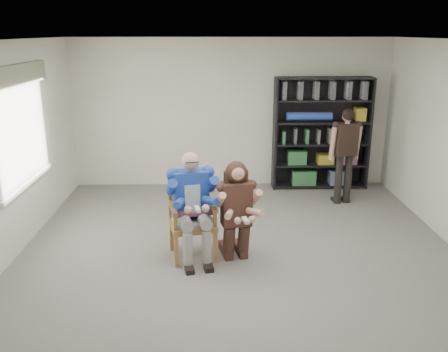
{
  "coord_description": "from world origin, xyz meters",
  "views": [
    {
      "loc": [
        -0.34,
        -5.44,
        2.9
      ],
      "look_at": [
        -0.2,
        0.6,
        1.05
      ],
      "focal_mm": 38.0,
      "sensor_mm": 36.0,
      "label": 1
    }
  ],
  "objects_px": {
    "standing_man": "(345,157)",
    "bookshelf": "(321,134)",
    "kneeling_woman": "(237,213)",
    "armchair": "(192,218)",
    "seated_man": "(192,206)"
  },
  "relations": [
    {
      "from": "standing_man",
      "to": "armchair",
      "type": "bearing_deg",
      "value": -151.8
    },
    {
      "from": "kneeling_woman",
      "to": "bookshelf",
      "type": "height_order",
      "value": "bookshelf"
    },
    {
      "from": "kneeling_woman",
      "to": "standing_man",
      "type": "relative_size",
      "value": 0.79
    },
    {
      "from": "kneeling_woman",
      "to": "bookshelf",
      "type": "distance_m",
      "value": 3.53
    },
    {
      "from": "seated_man",
      "to": "kneeling_woman",
      "type": "xyz_separation_m",
      "value": [
        0.58,
        -0.12,
        -0.06
      ]
    },
    {
      "from": "bookshelf",
      "to": "standing_man",
      "type": "height_order",
      "value": "bookshelf"
    },
    {
      "from": "seated_man",
      "to": "bookshelf",
      "type": "distance_m",
      "value": 3.75
    },
    {
      "from": "armchair",
      "to": "bookshelf",
      "type": "xyz_separation_m",
      "value": [
        2.32,
        2.93,
        0.5
      ]
    },
    {
      "from": "bookshelf",
      "to": "kneeling_woman",
      "type": "bearing_deg",
      "value": -119.76
    },
    {
      "from": "armchair",
      "to": "kneeling_woman",
      "type": "height_order",
      "value": "kneeling_woman"
    },
    {
      "from": "kneeling_woman",
      "to": "standing_man",
      "type": "xyz_separation_m",
      "value": [
        1.96,
        2.14,
        0.17
      ]
    },
    {
      "from": "standing_man",
      "to": "bookshelf",
      "type": "bearing_deg",
      "value": 93.34
    },
    {
      "from": "armchair",
      "to": "bookshelf",
      "type": "relative_size",
      "value": 0.53
    },
    {
      "from": "kneeling_woman",
      "to": "standing_man",
      "type": "bearing_deg",
      "value": 35.51
    },
    {
      "from": "armchair",
      "to": "seated_man",
      "type": "relative_size",
      "value": 0.77
    }
  ]
}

